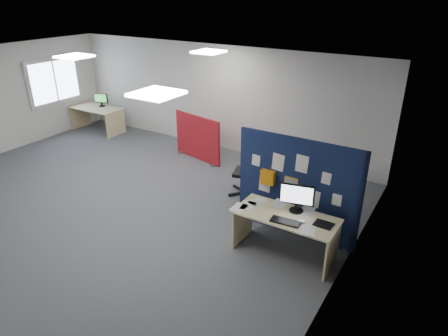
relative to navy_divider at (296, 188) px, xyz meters
The scene contains 17 objects.
floor 3.64m from the navy_divider, 169.03° to the right, with size 9.00×9.00×0.00m, color #505358.
ceiling 3.97m from the navy_divider, 169.03° to the right, with size 9.00×7.00×0.02m, color white.
wall_back 4.50m from the navy_divider, 140.79° to the left, with size 9.00×0.02×2.70m, color silver.
wall_right 1.32m from the navy_divider, 33.02° to the right, with size 0.02×7.00×2.70m, color silver.
window 8.04m from the navy_divider, behind, with size 0.06×1.70×1.30m.
ceiling_lights 3.60m from the navy_divider, behind, with size 4.10×4.10×0.04m.
navy_divider is the anchor object (origin of this frame).
main_desk 0.70m from the navy_divider, 79.21° to the right, with size 1.61×0.72×0.73m.
monitor_main 0.49m from the navy_divider, 66.29° to the right, with size 0.53×0.22×0.47m.
keyboard 0.86m from the navy_divider, 77.69° to the right, with size 0.45×0.18×0.03m, color black.
mouse 0.82m from the navy_divider, 61.07° to the right, with size 0.10×0.06×0.03m, color gray.
paper_tray 0.93m from the navy_divider, 40.41° to the right, with size 0.28×0.22×0.01m, color black.
red_divider 3.86m from the navy_divider, 151.05° to the left, with size 1.49×0.35×1.13m.
second_desk 7.45m from the navy_divider, 163.90° to the left, with size 1.57×0.78×0.73m.
monitor_second 7.42m from the navy_divider, 162.73° to the left, with size 0.41×0.19×0.38m.
office_chair 1.60m from the navy_divider, 146.29° to the left, with size 0.74×0.71×1.11m.
desk_papers 0.63m from the navy_divider, 103.77° to the right, with size 1.44×0.85×0.00m.
Camera 1 is at (5.58, -5.03, 3.99)m, focal length 32.00 mm.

